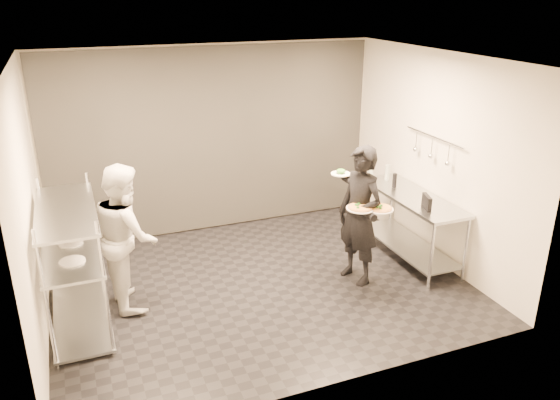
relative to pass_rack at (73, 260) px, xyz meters
name	(u,v)px	position (x,y,z in m)	size (l,w,h in m)	color
room_shell	(230,155)	(2.15, 1.18, 0.63)	(5.00, 4.00, 2.80)	black
pass_rack	(73,260)	(0.00, 0.00, 0.00)	(0.60, 1.60, 1.50)	silver
prep_counter	(410,215)	(4.33, 0.00, -0.14)	(0.60, 1.80, 0.92)	silver
utensil_rail	(432,148)	(4.58, 0.00, 0.78)	(0.07, 1.20, 0.31)	silver
waiter	(360,216)	(3.36, -0.29, 0.12)	(0.65, 0.42, 1.77)	black
chef	(126,236)	(0.60, 0.22, 0.09)	(0.84, 0.65, 1.72)	silver
pizza_plate_near	(360,208)	(3.27, -0.45, 0.30)	(0.34, 0.34, 0.05)	white
pizza_plate_far	(380,208)	(3.50, -0.52, 0.28)	(0.33, 0.33, 0.05)	white
salad_plate	(341,172)	(3.24, 0.02, 0.60)	(0.25, 0.25, 0.07)	white
pos_monitor	(427,202)	(4.21, -0.48, 0.24)	(0.05, 0.25, 0.18)	black
bottle_green	(371,171)	(4.16, 0.80, 0.27)	(0.07, 0.07, 0.23)	#919E91
bottle_clear	(387,172)	(4.35, 0.67, 0.26)	(0.07, 0.07, 0.23)	#919E91
bottle_dark	(395,180)	(4.27, 0.36, 0.25)	(0.06, 0.06, 0.20)	black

